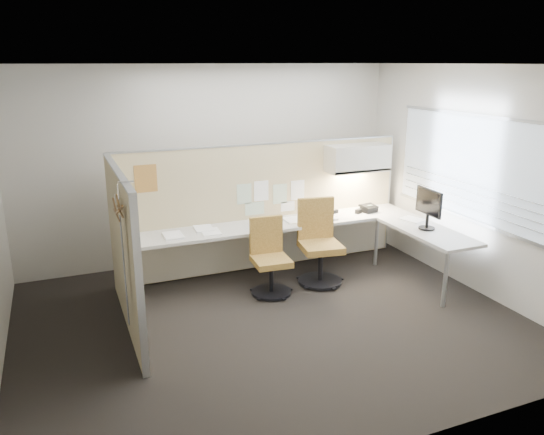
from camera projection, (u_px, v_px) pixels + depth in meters
name	position (u px, v px, depth m)	size (l,w,h in m)	color
floor	(271.00, 321.00, 6.02)	(5.50, 4.50, 0.01)	black
ceiling	(271.00, 64.00, 5.22)	(5.50, 4.50, 0.01)	white
wall_back	(212.00, 165.00, 7.62)	(5.50, 0.02, 2.80)	beige
wall_front	(395.00, 278.00, 3.63)	(5.50, 0.02, 2.80)	beige
wall_right	(474.00, 180.00, 6.63)	(0.02, 4.50, 2.80)	beige
window_pane	(474.00, 168.00, 6.58)	(0.01, 2.80, 1.30)	#ABBBC6
partition_back	(264.00, 207.00, 7.39)	(4.10, 0.06, 1.75)	#C9B88B
partition_left	(124.00, 251.00, 5.67)	(0.06, 2.20, 1.75)	#C9B88B
desk	(303.00, 232.00, 7.19)	(4.00, 2.07, 0.73)	beige
overhead_bin	(357.00, 158.00, 7.52)	(0.90, 0.36, 0.38)	beige
task_light_strip	(357.00, 173.00, 7.58)	(0.60, 0.06, 0.02)	#FFEABF
pinned_papers	(270.00, 196.00, 7.34)	(1.01, 0.00, 0.47)	#8CBF8C
poster	(146.00, 179.00, 6.62)	(0.28, 0.00, 0.35)	orange
chair_left	(270.00, 259.00, 6.64)	(0.50, 0.51, 0.95)	black
chair_right	(319.00, 245.00, 6.96)	(0.58, 0.60, 1.09)	black
monitor	(428.00, 206.00, 6.80)	(0.21, 0.51, 0.53)	black
phone	(369.00, 208.00, 7.67)	(0.24, 0.22, 0.12)	black
stapler	(334.00, 212.00, 7.60)	(0.14, 0.04, 0.05)	black
tape_dispenser	(359.00, 211.00, 7.60)	(0.10, 0.06, 0.06)	black
coat_hook	(120.00, 221.00, 4.88)	(0.18, 0.47, 1.39)	silver
paper_stack_0	(173.00, 236.00, 6.59)	(0.23, 0.30, 0.03)	white
paper_stack_1	(204.00, 229.00, 6.87)	(0.23, 0.30, 0.02)	white
paper_stack_2	(262.00, 224.00, 7.04)	(0.23, 0.30, 0.05)	white
paper_stack_3	(293.00, 220.00, 7.26)	(0.23, 0.30, 0.02)	white
paper_stack_4	(326.00, 217.00, 7.37)	(0.23, 0.30, 0.03)	white
paper_stack_5	(412.00, 220.00, 7.27)	(0.23, 0.30, 0.02)	white
paper_stack_6	(211.00, 232.00, 6.75)	(0.23, 0.30, 0.02)	white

